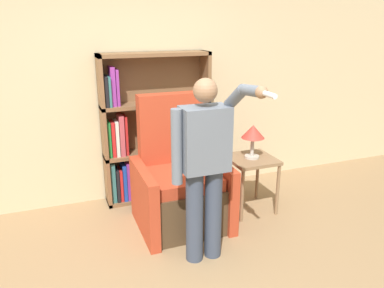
% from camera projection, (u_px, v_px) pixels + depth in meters
% --- Properties ---
extents(wall_back, '(8.00, 0.06, 2.80)m').
position_uv_depth(wall_back, '(133.00, 79.00, 4.23)').
color(wall_back, beige).
rests_on(wall_back, ground_plane).
extents(bookcase, '(1.24, 0.28, 1.71)m').
position_uv_depth(bookcase, '(146.00, 132.00, 4.30)').
color(bookcase, brown).
rests_on(bookcase, ground_plane).
extents(armchair, '(0.89, 0.83, 1.33)m').
position_uv_depth(armchair, '(179.00, 186.00, 3.86)').
color(armchair, '#4C3823').
rests_on(armchair, ground_plane).
extents(person_standing, '(0.54, 0.78, 1.61)m').
position_uv_depth(person_standing, '(205.00, 163.00, 3.09)').
color(person_standing, '#384256').
rests_on(person_standing, ground_plane).
extents(side_table, '(0.49, 0.49, 0.62)m').
position_uv_depth(side_table, '(251.00, 166.00, 4.09)').
color(side_table, '#846647').
rests_on(side_table, ground_plane).
extents(table_lamp, '(0.25, 0.25, 0.37)m').
position_uv_depth(table_lamp, '(253.00, 134.00, 3.97)').
color(table_lamp, '#B7B2A8').
rests_on(table_lamp, side_table).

